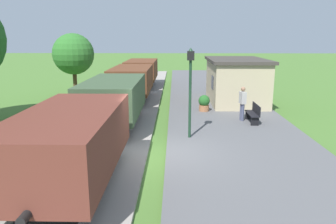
% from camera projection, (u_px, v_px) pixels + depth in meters
% --- Properties ---
extents(ground_plane, '(160.00, 160.00, 0.00)m').
position_uv_depth(ground_plane, '(161.00, 158.00, 11.88)').
color(ground_plane, '#47702D').
extents(platform_slab, '(6.00, 60.00, 0.25)m').
position_uv_depth(platform_slab, '(248.00, 156.00, 11.78)').
color(platform_slab, '#565659').
rests_on(platform_slab, ground).
extents(track_ballast, '(3.80, 60.00, 0.12)m').
position_uv_depth(track_ballast, '(96.00, 156.00, 11.91)').
color(track_ballast, gray).
rests_on(track_ballast, ground).
extents(rail_near, '(0.07, 60.00, 0.14)m').
position_uv_depth(rail_near, '(115.00, 153.00, 11.87)').
color(rail_near, slate).
rests_on(rail_near, track_ballast).
extents(rail_far, '(0.07, 60.00, 0.14)m').
position_uv_depth(rail_far, '(76.00, 153.00, 11.90)').
color(rail_far, slate).
rests_on(rail_far, track_ballast).
extents(freight_train, '(2.50, 26.00, 2.12)m').
position_uv_depth(freight_train, '(124.00, 89.00, 18.63)').
color(freight_train, brown).
rests_on(freight_train, rail_near).
extents(station_hut, '(3.50, 5.80, 2.78)m').
position_uv_depth(station_hut, '(236.00, 80.00, 20.58)').
color(station_hut, tan).
rests_on(station_hut, platform_slab).
extents(bench_near_hut, '(0.42, 1.50, 0.91)m').
position_uv_depth(bench_near_hut, '(254.00, 113.00, 15.80)').
color(bench_near_hut, black).
rests_on(bench_near_hut, platform_slab).
extents(bench_down_platform, '(0.42, 1.50, 0.91)m').
position_uv_depth(bench_down_platform, '(223.00, 83.00, 26.02)').
color(bench_down_platform, black).
rests_on(bench_down_platform, platform_slab).
extents(person_waiting, '(0.32, 0.43, 1.71)m').
position_uv_depth(person_waiting, '(242.00, 102.00, 16.07)').
color(person_waiting, '#474C66').
rests_on(person_waiting, platform_slab).
extents(potted_planter, '(0.64, 0.64, 0.92)m').
position_uv_depth(potted_planter, '(204.00, 103.00, 18.25)').
color(potted_planter, '#9E6642').
rests_on(potted_planter, platform_slab).
extents(lamp_post_near, '(0.28, 0.28, 3.70)m').
position_uv_depth(lamp_post_near, '(190.00, 77.00, 12.96)').
color(lamp_post_near, '#193823').
rests_on(lamp_post_near, platform_slab).
extents(tree_trackside_far, '(2.86, 2.86, 4.63)m').
position_uv_depth(tree_trackside_far, '(73.00, 54.00, 22.52)').
color(tree_trackside_far, '#4C3823').
rests_on(tree_trackside_far, ground).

